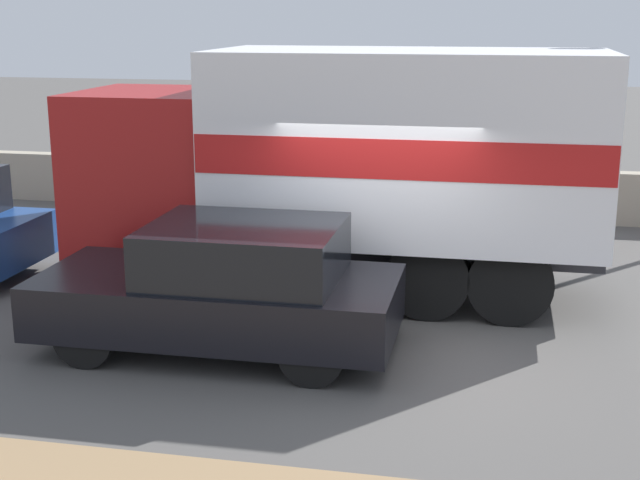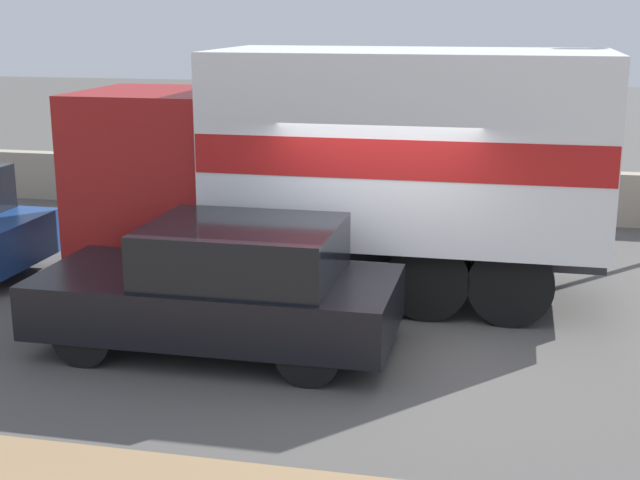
# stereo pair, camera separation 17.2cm
# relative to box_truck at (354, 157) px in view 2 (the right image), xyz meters

# --- Properties ---
(ground_plane) EXTENTS (80.00, 80.00, 0.00)m
(ground_plane) POSITION_rel_box_truck_xyz_m (0.50, -2.25, -1.91)
(ground_plane) COLOR #514F4C
(stone_wall_backdrop) EXTENTS (60.00, 0.35, 0.97)m
(stone_wall_backdrop) POSITION_rel_box_truck_xyz_m (0.50, 5.01, -1.42)
(stone_wall_backdrop) COLOR #A39984
(stone_wall_backdrop) RESTS_ON ground_plane
(box_truck) EXTENTS (7.19, 2.47, 3.34)m
(box_truck) POSITION_rel_box_truck_xyz_m (0.00, 0.00, 0.00)
(box_truck) COLOR maroon
(box_truck) RESTS_ON ground_plane
(car_hatchback) EXTENTS (4.13, 1.87, 1.51)m
(car_hatchback) POSITION_rel_box_truck_xyz_m (-1.05, -2.48, -1.15)
(car_hatchback) COLOR black
(car_hatchback) RESTS_ON ground_plane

